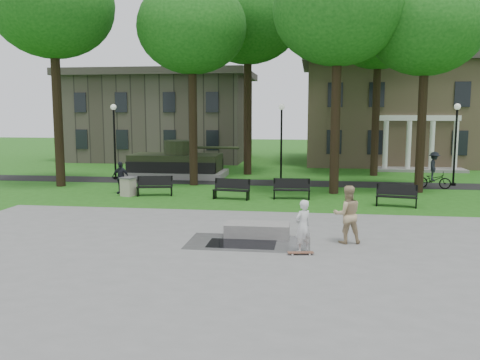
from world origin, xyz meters
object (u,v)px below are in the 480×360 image
(friend_watching, at_px, (347,214))
(trash_bin, at_px, (128,186))
(cyclist, at_px, (434,173))
(park_bench_0, at_px, (155,185))
(skateboarder, at_px, (303,226))
(concrete_block, at_px, (257,230))

(friend_watching, height_order, trash_bin, friend_watching)
(friend_watching, relative_size, cyclist, 0.92)
(trash_bin, bearing_deg, park_bench_0, 13.21)
(cyclist, relative_size, trash_bin, 2.15)
(cyclist, relative_size, park_bench_0, 1.11)
(skateboarder, relative_size, trash_bin, 1.69)
(concrete_block, relative_size, trash_bin, 2.29)
(concrete_block, distance_m, skateboarder, 2.47)
(park_bench_0, height_order, trash_bin, park_bench_0)
(concrete_block, height_order, friend_watching, friend_watching)
(skateboarder, distance_m, cyclist, 15.81)
(skateboarder, bearing_deg, friend_watching, 179.60)
(cyclist, xyz_separation_m, trash_bin, (-16.02, -4.78, -0.36))
(friend_watching, bearing_deg, park_bench_0, -53.54)
(skateboarder, distance_m, friend_watching, 1.94)
(skateboarder, height_order, trash_bin, skateboarder)
(cyclist, bearing_deg, park_bench_0, 121.35)
(skateboarder, xyz_separation_m, trash_bin, (-8.99, 9.38, -0.34))
(trash_bin, bearing_deg, cyclist, 16.61)
(concrete_block, height_order, cyclist, cyclist)
(friend_watching, distance_m, trash_bin, 13.16)
(cyclist, height_order, park_bench_0, cyclist)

